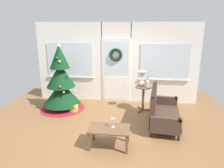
% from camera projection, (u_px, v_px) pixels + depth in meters
% --- Properties ---
extents(ground_plane, '(6.76, 6.76, 0.00)m').
position_uv_depth(ground_plane, '(107.00, 129.00, 5.14)').
color(ground_plane, brown).
extents(back_wall_with_door, '(5.20, 0.19, 2.55)m').
position_uv_depth(back_wall_with_door, '(116.00, 63.00, 6.78)').
color(back_wall_with_door, white).
rests_on(back_wall_with_door, ground).
extents(christmas_tree, '(1.34, 1.34, 2.00)m').
position_uv_depth(christmas_tree, '(61.00, 85.00, 6.22)').
color(christmas_tree, '#4C331E').
rests_on(christmas_tree, ground).
extents(settee_sofa, '(0.86, 1.60, 0.96)m').
position_uv_depth(settee_sofa, '(161.00, 111.00, 5.29)').
color(settee_sofa, black).
rests_on(settee_sofa, ground).
extents(side_table, '(0.50, 0.48, 0.74)m').
position_uv_depth(side_table, '(143.00, 94.00, 6.16)').
color(side_table, brown).
rests_on(side_table, ground).
extents(table_lamp, '(0.28, 0.28, 0.44)m').
position_uv_depth(table_lamp, '(142.00, 77.00, 6.07)').
color(table_lamp, silver).
rests_on(table_lamp, side_table).
extents(flower_vase, '(0.11, 0.10, 0.35)m').
position_uv_depth(flower_vase, '(147.00, 83.00, 6.00)').
color(flower_vase, beige).
rests_on(flower_vase, side_table).
extents(coffee_table, '(0.85, 0.54, 0.42)m').
position_uv_depth(coffee_table, '(109.00, 131.00, 4.34)').
color(coffee_table, brown).
rests_on(coffee_table, ground).
extents(wine_glass, '(0.08, 0.08, 0.20)m').
position_uv_depth(wine_glass, '(113.00, 121.00, 4.32)').
color(wine_glass, silver).
rests_on(wine_glass, coffee_table).
extents(gift_box, '(0.21, 0.19, 0.21)m').
position_uv_depth(gift_box, '(74.00, 108.00, 6.16)').
color(gift_box, '#D8C64C').
rests_on(gift_box, ground).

